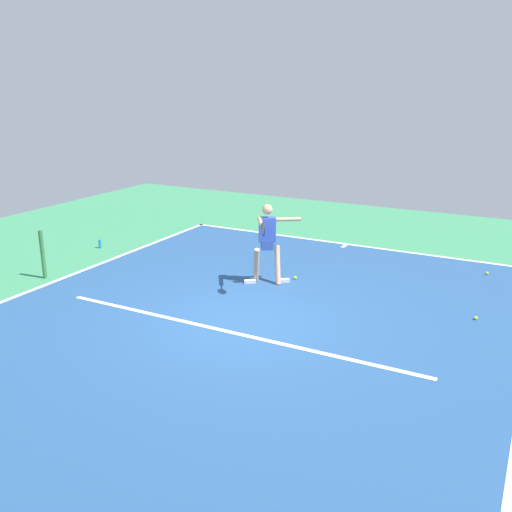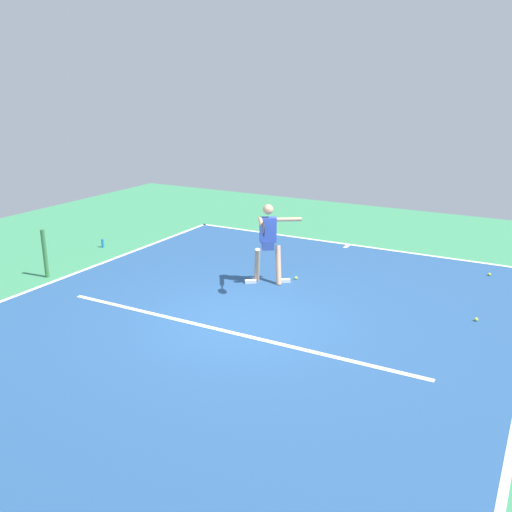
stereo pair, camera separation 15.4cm
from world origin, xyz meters
The scene contains 12 objects.
ground_plane centered at (0.00, 0.00, 0.00)m, with size 21.29×21.29×0.00m, color #388456.
court_surface centered at (0.00, 0.00, 0.00)m, with size 9.24×11.35×0.00m, color navy.
court_line_baseline_near centered at (0.00, -5.63, 0.00)m, with size 9.24×0.10×0.01m, color white.
court_line_sideline_right centered at (4.57, 0.00, 0.00)m, with size 0.10×11.35×0.01m, color white.
court_line_service centered at (0.00, 0.52, 0.00)m, with size 6.93×0.10×0.01m, color white.
court_line_centre_mark centered at (0.00, -5.43, 0.00)m, with size 0.10×0.30×0.01m, color white.
net_post centered at (4.92, 0.00, 0.54)m, with size 0.09×0.09×1.07m, color #38753D.
tennis_player centered at (0.50, -1.96, 0.97)m, with size 1.03×1.37×1.71m.
tennis_ball_by_baseline centered at (-3.55, -4.72, 0.03)m, with size 0.07×0.07×0.07m, color #CCE033.
tennis_ball_far_corner centered at (-3.67, -1.98, 0.03)m, with size 0.07×0.07×0.07m, color #C6E53D.
tennis_ball_centre_court centered at (0.08, -2.46, 0.03)m, with size 0.07×0.07×0.07m, color #C6E53D.
water_bottle centered at (5.50, -2.32, 0.11)m, with size 0.07×0.07×0.22m, color blue.
Camera 2 is at (-4.63, 7.95, 4.04)m, focal length 39.28 mm.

